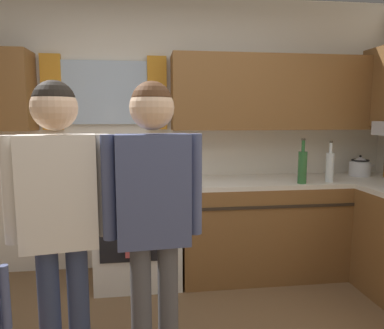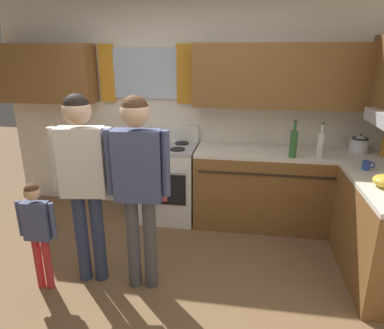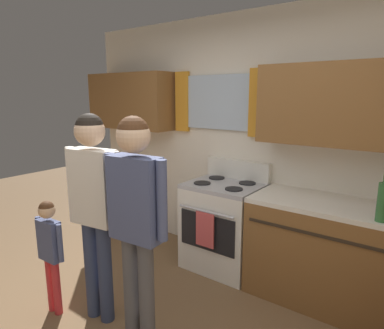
{
  "view_description": "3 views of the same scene",
  "coord_description": "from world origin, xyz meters",
  "px_view_note": "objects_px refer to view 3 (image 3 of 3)",
  "views": [
    {
      "loc": [
        -0.12,
        -1.6,
        1.47
      ],
      "look_at": [
        0.18,
        0.67,
        1.17
      ],
      "focal_mm": 33.34,
      "sensor_mm": 36.0,
      "label": 1
    },
    {
      "loc": [
        0.74,
        -2.24,
        1.96
      ],
      "look_at": [
        0.28,
        0.62,
        1.0
      ],
      "focal_mm": 32.07,
      "sensor_mm": 36.0,
      "label": 2
    },
    {
      "loc": [
        1.5,
        -1.3,
        1.78
      ],
      "look_at": [
        0.09,
        0.61,
        1.29
      ],
      "focal_mm": 31.47,
      "sensor_mm": 36.0,
      "label": 3
    }
  ],
  "objects_px": {
    "bottle_wine_green": "(383,201)",
    "adult_in_plaid": "(136,207)",
    "adult_holding_child": "(94,195)",
    "small_child": "(50,244)",
    "stove_oven": "(224,224)"
  },
  "relations": [
    {
      "from": "small_child",
      "to": "stove_oven",
      "type": "bearing_deg",
      "value": 64.57
    },
    {
      "from": "stove_oven",
      "to": "small_child",
      "type": "distance_m",
      "value": 1.68
    },
    {
      "from": "stove_oven",
      "to": "adult_holding_child",
      "type": "relative_size",
      "value": 0.67
    },
    {
      "from": "adult_holding_child",
      "to": "adult_in_plaid",
      "type": "distance_m",
      "value": 0.47
    },
    {
      "from": "stove_oven",
      "to": "adult_in_plaid",
      "type": "xyz_separation_m",
      "value": [
        0.11,
        -1.34,
        0.57
      ]
    },
    {
      "from": "bottle_wine_green",
      "to": "adult_holding_child",
      "type": "xyz_separation_m",
      "value": [
        -1.79,
        -1.09,
        -0.01
      ]
    },
    {
      "from": "adult_holding_child",
      "to": "small_child",
      "type": "xyz_separation_m",
      "value": [
        -0.36,
        -0.18,
        -0.43
      ]
    },
    {
      "from": "stove_oven",
      "to": "adult_in_plaid",
      "type": "relative_size",
      "value": 0.67
    },
    {
      "from": "adult_in_plaid",
      "to": "small_child",
      "type": "distance_m",
      "value": 0.95
    },
    {
      "from": "adult_holding_child",
      "to": "small_child",
      "type": "distance_m",
      "value": 0.59
    },
    {
      "from": "adult_holding_child",
      "to": "stove_oven",
      "type": "bearing_deg",
      "value": 74.81
    },
    {
      "from": "stove_oven",
      "to": "bottle_wine_green",
      "type": "xyz_separation_m",
      "value": [
        1.43,
        -0.23,
        0.58
      ]
    },
    {
      "from": "bottle_wine_green",
      "to": "adult_in_plaid",
      "type": "xyz_separation_m",
      "value": [
        -1.31,
        -1.11,
        -0.01
      ]
    },
    {
      "from": "adult_in_plaid",
      "to": "small_child",
      "type": "relative_size",
      "value": 1.71
    },
    {
      "from": "stove_oven",
      "to": "adult_in_plaid",
      "type": "bearing_deg",
      "value": -85.27
    }
  ]
}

